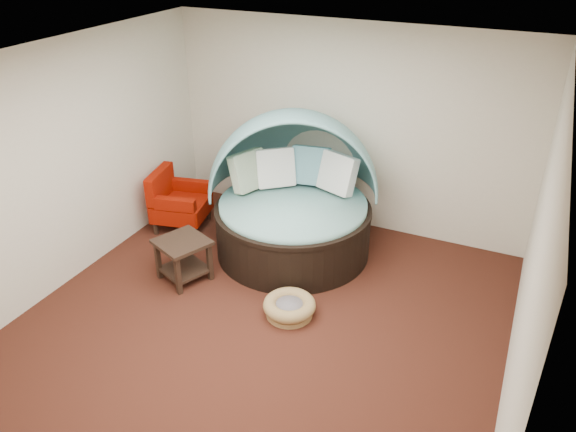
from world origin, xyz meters
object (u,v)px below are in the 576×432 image
at_px(pet_basket, 289,307).
at_px(side_table, 183,254).
at_px(red_armchair, 177,201).
at_px(canopy_daybed, 293,189).

bearing_deg(pet_basket, side_table, 175.55).
xyz_separation_m(red_armchair, side_table, (0.82, -1.07, -0.04)).
height_order(red_armchair, side_table, red_armchair).
height_order(canopy_daybed, pet_basket, canopy_daybed).
xyz_separation_m(pet_basket, red_armchair, (-2.27, 1.19, 0.28)).
bearing_deg(red_armchair, side_table, -65.06).
bearing_deg(canopy_daybed, side_table, -150.33).
relative_size(canopy_daybed, side_table, 3.67).
bearing_deg(canopy_daybed, red_armchair, 160.71).
distance_m(canopy_daybed, pet_basket, 1.64).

